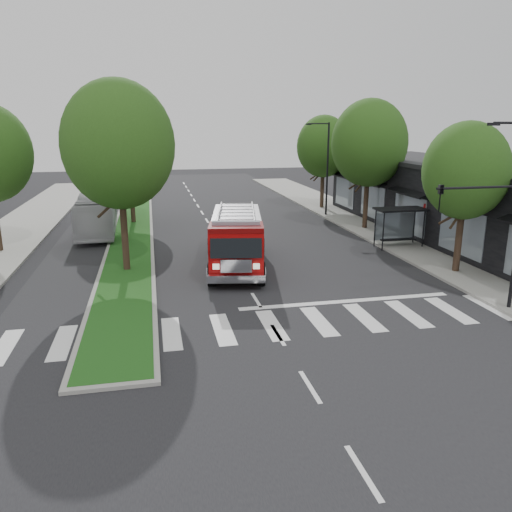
# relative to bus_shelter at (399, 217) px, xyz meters

# --- Properties ---
(ground) EXTENTS (140.00, 140.00, 0.00)m
(ground) POSITION_rel_bus_shelter_xyz_m (-11.20, -8.15, -2.04)
(ground) COLOR black
(ground) RESTS_ON ground
(sidewalk_right) EXTENTS (5.00, 80.00, 0.15)m
(sidewalk_right) POSITION_rel_bus_shelter_xyz_m (1.30, 1.85, -1.96)
(sidewalk_right) COLOR gray
(sidewalk_right) RESTS_ON ground
(median) EXTENTS (3.00, 50.00, 0.15)m
(median) POSITION_rel_bus_shelter_xyz_m (-17.20, 9.85, -1.96)
(median) COLOR gray
(median) RESTS_ON ground
(storefront_row) EXTENTS (8.00, 30.00, 5.00)m
(storefront_row) POSITION_rel_bus_shelter_xyz_m (5.80, 1.85, 0.46)
(storefront_row) COLOR black
(storefront_row) RESTS_ON ground
(bus_shelter) EXTENTS (3.20, 1.60, 2.61)m
(bus_shelter) POSITION_rel_bus_shelter_xyz_m (0.00, 0.00, 0.00)
(bus_shelter) COLOR black
(bus_shelter) RESTS_ON ground
(tree_right_near) EXTENTS (4.40, 4.40, 8.05)m
(tree_right_near) POSITION_rel_bus_shelter_xyz_m (0.30, -6.15, 3.47)
(tree_right_near) COLOR black
(tree_right_near) RESTS_ON ground
(tree_right_mid) EXTENTS (5.60, 5.60, 9.72)m
(tree_right_mid) POSITION_rel_bus_shelter_xyz_m (0.30, 5.85, 4.45)
(tree_right_mid) COLOR black
(tree_right_mid) RESTS_ON ground
(tree_right_far) EXTENTS (5.00, 5.00, 8.73)m
(tree_right_far) POSITION_rel_bus_shelter_xyz_m (0.30, 15.85, 3.80)
(tree_right_far) COLOR black
(tree_right_far) RESTS_ON ground
(tree_median_near) EXTENTS (5.80, 5.80, 10.16)m
(tree_median_near) POSITION_rel_bus_shelter_xyz_m (-17.20, -2.15, 4.77)
(tree_median_near) COLOR black
(tree_median_near) RESTS_ON ground
(tree_median_far) EXTENTS (5.60, 5.60, 9.72)m
(tree_median_far) POSITION_rel_bus_shelter_xyz_m (-17.20, 11.85, 4.45)
(tree_median_far) COLOR black
(tree_median_far) RESTS_ON ground
(streetlight_right_near) EXTENTS (4.08, 0.22, 8.00)m
(streetlight_right_near) POSITION_rel_bus_shelter_xyz_m (-1.59, -11.65, 2.63)
(streetlight_right_near) COLOR black
(streetlight_right_near) RESTS_ON ground
(streetlight_right_far) EXTENTS (2.11, 0.20, 8.00)m
(streetlight_right_far) POSITION_rel_bus_shelter_xyz_m (-0.85, 11.85, 2.44)
(streetlight_right_far) COLOR black
(streetlight_right_far) RESTS_ON ground
(fire_engine) EXTENTS (4.33, 9.63, 3.22)m
(fire_engine) POSITION_rel_bus_shelter_xyz_m (-11.09, -2.25, -0.49)
(fire_engine) COLOR #610505
(fire_engine) RESTS_ON ground
(city_bus) EXTENTS (2.91, 10.83, 2.99)m
(city_bus) POSITION_rel_bus_shelter_xyz_m (-19.70, 9.18, -0.54)
(city_bus) COLOR silver
(city_bus) RESTS_ON ground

